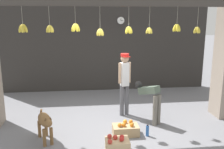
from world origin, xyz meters
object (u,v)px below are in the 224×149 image
Objects in this scene: shopkeeper at (125,79)px; fruit_crate_oranges at (126,129)px; fruit_crate_apples at (117,145)px; wall_clock at (121,20)px; dog at (45,122)px; water_bottle at (147,131)px; worker_stooping at (151,97)px.

fruit_crate_oranges is at bearing 68.13° from shopkeeper.
wall_clock is (0.69, 4.36, 2.34)m from fruit_crate_apples.
shopkeeper is at bearing 76.86° from fruit_crate_apples.
fruit_crate_oranges is at bearing 72.96° from dog.
water_bottle is (0.47, -0.13, 0.01)m from fruit_crate_oranges.
dog is at bearing -119.81° from wall_clock.
dog is at bearing -179.92° from water_bottle.
wall_clock is (-0.32, 3.01, 1.83)m from worker_stooping.
shopkeeper is 2.89m from wall_clock.
fruit_crate_oranges is 4.34m from wall_clock.
wall_clock is at bearing 128.77° from dog.
water_bottle is at bearing -88.99° from wall_clock.
dog reaches higher than fruit_crate_oranges.
fruit_crate_apples reaches higher than fruit_crate_oranges.
wall_clock is at bearing 59.68° from worker_stooping.
dog is 3.27× the size of wall_clock.
water_bottle is at bearing 38.89° from fruit_crate_apples.
shopkeeper is 2.90× the size of fruit_crate_oranges.
worker_stooping reaches higher than dog.
dog is 1.78m from fruit_crate_oranges.
worker_stooping is (0.57, -0.55, -0.34)m from shopkeeper.
shopkeeper is 6.26× the size of water_bottle.
worker_stooping is 1.08m from fruit_crate_oranges.
shopkeeper is 1.69× the size of worker_stooping.
worker_stooping is (2.46, 0.74, 0.21)m from dog.
water_bottle is (0.32, -1.28, -0.87)m from shopkeeper.
dog is 0.86× the size of worker_stooping.
fruit_crate_apples is 1.71× the size of water_bottle.
fruit_crate_apples is (-0.44, -1.89, -0.85)m from shopkeeper.
fruit_crate_apples is 4.99m from wall_clock.
fruit_crate_oranges is (1.74, 0.13, -0.33)m from dog.
shopkeeper is 6.44× the size of wall_clock.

